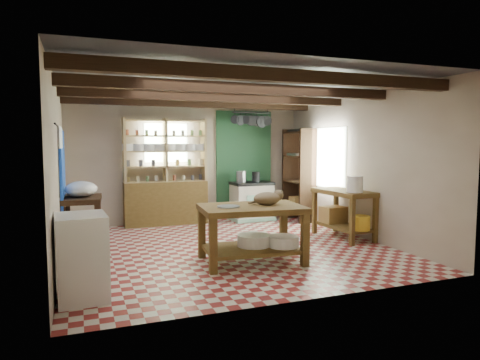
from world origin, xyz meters
name	(u,v)px	position (x,y,z in m)	size (l,w,h in m)	color
floor	(227,248)	(0.00, 0.00, -0.01)	(5.00, 5.00, 0.02)	maroon
ceiling	(227,86)	(0.00, 0.00, 2.60)	(5.00, 5.00, 0.02)	#46464B
wall_back	(189,161)	(0.00, 2.50, 1.30)	(5.00, 0.04, 2.60)	#BCAD97
wall_front	(304,181)	(0.00, -2.50, 1.30)	(5.00, 0.04, 2.60)	#BCAD97
wall_left	(58,172)	(-2.50, 0.00, 1.30)	(0.04, 5.00, 2.60)	#BCAD97
wall_right	(358,165)	(2.50, 0.00, 1.30)	(0.04, 5.00, 2.60)	#BCAD97
ceiling_beams	(227,93)	(0.00, 0.00, 2.48)	(5.00, 3.80, 0.15)	#301D11
blue_wall_patch	(63,180)	(-2.47, 0.90, 1.10)	(0.04, 1.40, 1.60)	blue
green_wall_patch	(244,163)	(1.25, 2.47, 1.25)	(1.30, 0.04, 2.30)	#1C4628
window_back	(166,143)	(-0.50, 2.48, 1.70)	(0.90, 0.02, 0.80)	silver
window_right	(327,158)	(2.48, 1.00, 1.40)	(0.02, 1.30, 1.20)	silver
utensil_rail	(57,136)	(-2.44, -1.20, 1.78)	(0.06, 0.90, 0.28)	black
pot_rack	(251,120)	(1.25, 2.05, 2.18)	(0.86, 0.12, 0.36)	black
shelving_unit	(166,172)	(-0.55, 2.31, 1.10)	(1.70, 0.34, 2.20)	tan
tall_rack	(299,175)	(2.28, 1.80, 1.00)	(0.40, 0.86, 2.00)	#301D11
work_table	(252,234)	(0.05, -0.91, 0.41)	(1.43, 0.95, 0.81)	brown
stove	(252,201)	(1.31, 2.15, 0.42)	(0.86, 0.58, 0.84)	beige
prep_table	(82,224)	(-2.20, 0.59, 0.43)	(0.59, 0.85, 0.86)	#301D11
white_cabinet	(82,257)	(-2.22, -1.60, 0.46)	(0.52, 0.62, 0.93)	white
right_counter	(343,214)	(2.18, -0.05, 0.43)	(0.60, 1.20, 0.86)	brown
cat	(267,198)	(0.31, -0.88, 0.90)	(0.40, 0.31, 0.18)	#967B57
steel_tray	(228,207)	(-0.30, -0.93, 0.82)	(0.31, 0.31, 0.02)	#96969D
basin_large	(254,240)	(0.11, -0.86, 0.30)	(0.48, 0.48, 0.17)	white
basin_small	(284,241)	(0.49, -1.05, 0.29)	(0.44, 0.44, 0.15)	white
kettle_left	(241,177)	(1.06, 2.14, 0.97)	(0.21, 0.21, 0.25)	#96969D
kettle_right	(256,177)	(1.41, 2.15, 0.96)	(0.18, 0.18, 0.22)	black
enamel_bowl	(81,189)	(-2.20, 0.59, 0.98)	(0.49, 0.49, 0.24)	white
white_bucket	(355,184)	(2.15, -0.40, 1.00)	(0.27, 0.27, 0.27)	white
wicker_basket	(333,214)	(2.16, 0.25, 0.38)	(0.42, 0.34, 0.30)	#9E793F
yellow_tub	(360,223)	(2.21, -0.50, 0.35)	(0.33, 0.33, 0.24)	gold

